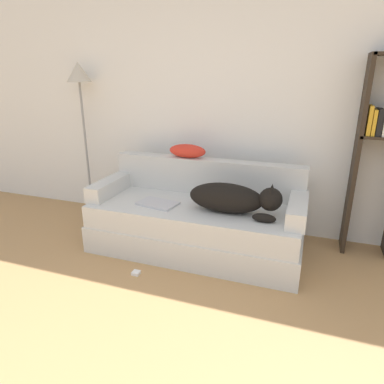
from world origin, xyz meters
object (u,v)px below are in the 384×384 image
Objects in this scene: couch at (195,228)px; throw_pillow at (187,151)px; bookshelf at (381,148)px; floor_lamp at (80,88)px; power_adapter at (136,273)px; laptop at (158,203)px; dog at (233,198)px.

couch is 0.75m from throw_pillow.
bookshelf is 1.03× the size of floor_lamp.
bookshelf is at bearing 18.66° from couch.
floor_lamp reaches higher than power_adapter.
bookshelf is 2.99m from floor_lamp.
laptop is 0.64m from power_adapter.
couch is 2.44× the size of dog.
bookshelf is (1.48, 0.50, 0.75)m from couch.
dog is 1.02m from power_adapter.
couch is at bearing -161.34° from bookshelf.
floor_lamp is (-1.84, 0.56, 0.83)m from dog.
power_adapter is (-0.00, -0.46, -0.45)m from laptop.
floor_lamp reaches higher than laptop.
couch is 0.69m from power_adapter.
dog is 0.45× the size of bookshelf.
couch is 0.52m from dog.
bookshelf is 2.31m from power_adapter.
dog reaches higher than power_adapter.
power_adapter is (1.15, -1.05, -1.40)m from floor_lamp.
power_adapter is at bearing -144.37° from dog.
power_adapter is (-0.32, -0.57, -0.21)m from couch.
dog is 0.69m from laptop.
dog is at bearing -152.62° from bookshelf.
laptop is 1.61m from floor_lamp.
power_adapter is at bearing -97.47° from throw_pillow.
bookshelf is (1.80, 0.61, 0.51)m from laptop.
throw_pillow is 5.93× the size of power_adapter.
throw_pillow is (-0.20, 0.34, 0.63)m from couch.
bookshelf reaches higher than throw_pillow.
laptop is at bearing -104.42° from throw_pillow.
dog is at bearing -16.95° from floor_lamp.
dog is (0.36, -0.08, 0.36)m from couch.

